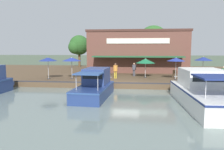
% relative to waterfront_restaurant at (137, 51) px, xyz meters
% --- Properties ---
extents(ground_plane, '(220.00, 220.00, 0.00)m').
position_rel_waterfront_restaurant_xyz_m(ground_plane, '(13.12, -1.13, -3.57)').
color(ground_plane, '#4C5B47').
extents(quay_deck, '(22.00, 56.00, 0.60)m').
position_rel_waterfront_restaurant_xyz_m(quay_deck, '(2.12, -1.13, -3.27)').
color(quay_deck, brown).
rests_on(quay_deck, ground).
extents(quay_edge_fender, '(0.20, 50.40, 0.10)m').
position_rel_waterfront_restaurant_xyz_m(quay_edge_fender, '(13.02, -1.13, -2.92)').
color(quay_edge_fender, '#2D2D33').
rests_on(quay_edge_fender, quay_deck).
extents(waterfront_restaurant, '(10.25, 14.24, 5.94)m').
position_rel_waterfront_restaurant_xyz_m(waterfront_restaurant, '(0.00, 0.00, 0.00)').
color(waterfront_restaurant, brown).
rests_on(waterfront_restaurant, quay_deck).
extents(patio_umbrella_far_corner, '(1.94, 1.94, 2.49)m').
position_rel_waterfront_restaurant_xyz_m(patio_umbrella_far_corner, '(8.93, 7.16, -0.74)').
color(patio_umbrella_far_corner, '#B7B7B7').
rests_on(patio_umbrella_far_corner, quay_deck).
extents(patio_umbrella_by_entrance, '(2.02, 2.02, 2.44)m').
position_rel_waterfront_restaurant_xyz_m(patio_umbrella_by_entrance, '(10.79, -9.82, -0.78)').
color(patio_umbrella_by_entrance, '#B7B7B7').
rests_on(patio_umbrella_by_entrance, quay_deck).
extents(patio_umbrella_mid_patio_left, '(2.22, 2.22, 2.24)m').
position_rel_waterfront_restaurant_xyz_m(patio_umbrella_mid_patio_left, '(8.34, 0.89, -1.04)').
color(patio_umbrella_mid_patio_left, '#B7B7B7').
rests_on(patio_umbrella_mid_patio_left, quay_deck).
extents(patio_umbrella_back_row, '(1.94, 1.94, 2.41)m').
position_rel_waterfront_restaurant_xyz_m(patio_umbrella_back_row, '(9.66, 4.11, -0.80)').
color(patio_umbrella_back_row, '#B7B7B7').
rests_on(patio_umbrella_back_row, quay_deck).
extents(patio_umbrella_near_quay_edge, '(2.11, 2.11, 2.40)m').
position_rel_waterfront_restaurant_xyz_m(patio_umbrella_near_quay_edge, '(10.13, -7.34, -0.81)').
color(patio_umbrella_near_quay_edge, '#B7B7B7').
rests_on(patio_umbrella_near_quay_edge, quay_deck).
extents(cafe_chair_under_first_umbrella, '(0.60, 0.60, 0.85)m').
position_rel_waterfront_restaurant_xyz_m(cafe_chair_under_first_umbrella, '(11.18, 5.08, -2.50)').
color(cafe_chair_under_first_umbrella, brown).
rests_on(cafe_chair_under_first_umbrella, quay_deck).
extents(cafe_chair_mid_patio, '(0.51, 0.51, 0.85)m').
position_rel_waterfront_restaurant_xyz_m(cafe_chair_mid_patio, '(7.96, 4.30, -2.50)').
color(cafe_chair_mid_patio, brown).
rests_on(cafe_chair_mid_patio, quay_deck).
extents(cafe_chair_back_row_seat, '(0.45, 0.45, 0.85)m').
position_rel_waterfront_restaurant_xyz_m(cafe_chair_back_row_seat, '(8.03, -4.42, -2.50)').
color(cafe_chair_back_row_seat, brown).
rests_on(cafe_chair_back_row_seat, quay_deck).
extents(person_at_quay_edge, '(0.45, 0.45, 1.59)m').
position_rel_waterfront_restaurant_xyz_m(person_at_quay_edge, '(11.08, 8.53, -1.99)').
color(person_at_quay_edge, orange).
rests_on(person_at_quay_edge, quay_deck).
extents(person_near_entrance, '(0.45, 0.45, 1.60)m').
position_rel_waterfront_restaurant_xyz_m(person_near_entrance, '(7.16, -0.42, -1.98)').
color(person_near_entrance, '#4C4C56').
rests_on(person_near_entrance, quay_deck).
extents(person_mid_patio, '(0.48, 0.48, 1.71)m').
position_rel_waterfront_restaurant_xyz_m(person_mid_patio, '(9.49, -2.50, -1.90)').
color(person_mid_patio, gold).
rests_on(person_mid_patio, quay_deck).
extents(motorboat_nearest_quay, '(6.86, 2.69, 2.27)m').
position_rel_waterfront_restaurant_xyz_m(motorboat_nearest_quay, '(16.35, -3.49, -2.68)').
color(motorboat_nearest_quay, navy).
rests_on(motorboat_nearest_quay, river_water).
extents(motorboat_distant_upstream, '(9.67, 3.82, 2.40)m').
position_rel_waterfront_restaurant_xyz_m(motorboat_distant_upstream, '(18.06, 4.57, -2.63)').
color(motorboat_distant_upstream, white).
rests_on(motorboat_distant_upstream, river_water).
extents(mooring_post, '(0.22, 0.22, 1.00)m').
position_rel_waterfront_restaurant_xyz_m(mooring_post, '(12.77, 5.63, -2.47)').
color(mooring_post, '#473323').
rests_on(mooring_post, quay_deck).
extents(tree_upstream_bank, '(5.33, 5.08, 7.18)m').
position_rel_waterfront_restaurant_xyz_m(tree_upstream_bank, '(-3.27, 2.47, 1.53)').
color(tree_upstream_bank, brown).
rests_on(tree_upstream_bank, quay_deck).
extents(tree_downstream_bank, '(3.81, 3.63, 5.81)m').
position_rel_waterfront_restaurant_xyz_m(tree_downstream_bank, '(-5.71, -10.78, 0.91)').
color(tree_downstream_bank, brown).
rests_on(tree_downstream_bank, quay_deck).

